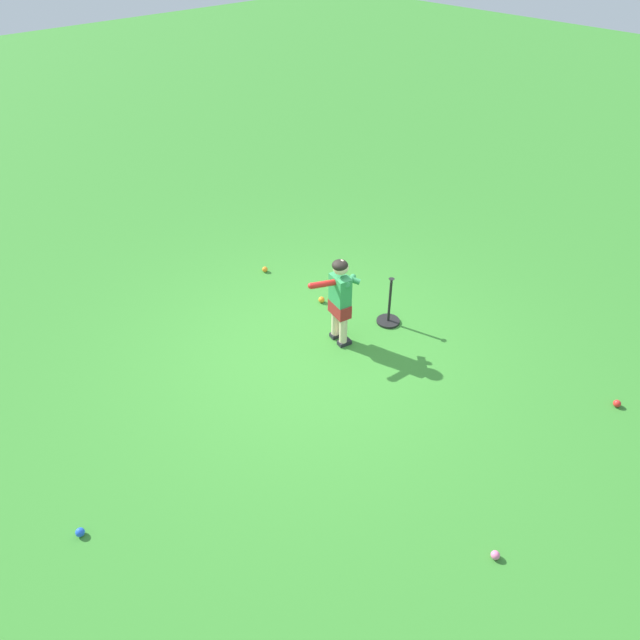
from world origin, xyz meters
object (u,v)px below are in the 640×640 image
play_ball_midfield (495,555)px  play_ball_far_right (265,269)px  child_batter (340,294)px  batting_tee (389,315)px  play_ball_far_left (80,532)px  play_ball_by_bucket (322,300)px  play_ball_near_batter (617,403)px

play_ball_midfield → play_ball_far_right: bearing=-16.4°
child_batter → batting_tee: 0.89m
play_ball_far_left → batting_tee: size_ratio=0.12×
child_batter → batting_tee: (-0.15, -0.69, -0.55)m
child_batter → play_ball_by_bucket: bearing=-28.8°
play_ball_midfield → batting_tee: 3.16m
play_ball_near_batter → play_ball_far_left: bearing=63.8°
play_ball_far_left → play_ball_midfield: size_ratio=1.03×
play_ball_near_batter → batting_tee: bearing=13.9°
play_ball_near_batter → play_ball_far_right: 4.56m
play_ball_by_bucket → play_ball_far_right: bearing=3.6°
play_ball_far_right → play_ball_midfield: size_ratio=1.05×
child_batter → play_ball_midfield: bearing=160.0°
play_ball_far_left → play_ball_near_batter: bearing=-116.2°
play_ball_far_right → play_ball_midfield: play_ball_far_right is taller
play_ball_by_bucket → batting_tee: (-0.85, -0.30, 0.06)m
play_ball_by_bucket → batting_tee: batting_tee is taller
child_batter → play_ball_far_right: 1.90m
child_batter → play_ball_midfield: (-2.81, 1.02, -0.61)m
play_ball_far_left → play_ball_near_batter: size_ratio=0.98×
batting_tee → play_ball_far_right: bearing=10.9°
play_ball_far_left → play_ball_near_batter: (-2.29, -4.64, 0.00)m
child_batter → play_ball_near_batter: bearing=-153.8°
play_ball_near_batter → play_ball_far_right: size_ratio=1.00×
play_ball_midfield → child_batter: bearing=-20.0°
play_ball_far_right → play_ball_by_bucket: 1.06m
play_ball_far_right → play_ball_by_bucket: play_ball_by_bucket is taller
play_ball_by_bucket → play_ball_near_batter: bearing=-164.6°
play_ball_far_right → batting_tee: batting_tee is taller
play_ball_far_left → play_ball_by_bucket: play_ball_by_bucket is taller
play_ball_far_left → child_batter: bearing=-83.2°
play_ball_far_right → play_ball_by_bucket: bearing=-176.4°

